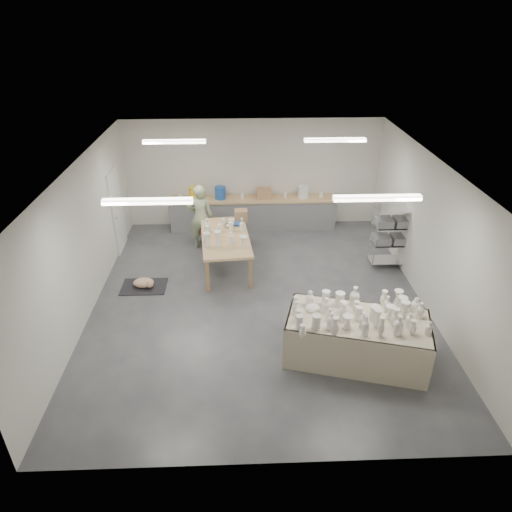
{
  "coord_description": "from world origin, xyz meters",
  "views": [
    {
      "loc": [
        -0.37,
        -8.15,
        5.62
      ],
      "look_at": [
        -0.06,
        0.09,
        1.05
      ],
      "focal_mm": 32.0,
      "sensor_mm": 36.0,
      "label": 1
    }
  ],
  "objects_px": {
    "work_table": "(226,235)",
    "potter": "(200,217)",
    "drying_table": "(357,337)",
    "red_stool": "(202,233)"
  },
  "relations": [
    {
      "from": "red_stool",
      "to": "drying_table",
      "type": "bearing_deg",
      "value": -57.25
    },
    {
      "from": "work_table",
      "to": "red_stool",
      "type": "relative_size",
      "value": 6.77
    },
    {
      "from": "work_table",
      "to": "potter",
      "type": "bearing_deg",
      "value": 119.07
    },
    {
      "from": "drying_table",
      "to": "potter",
      "type": "distance_m",
      "value": 5.39
    },
    {
      "from": "drying_table",
      "to": "red_stool",
      "type": "height_order",
      "value": "drying_table"
    },
    {
      "from": "potter",
      "to": "red_stool",
      "type": "distance_m",
      "value": 0.65
    },
    {
      "from": "drying_table",
      "to": "potter",
      "type": "xyz_separation_m",
      "value": [
        -3.03,
        4.44,
        0.38
      ]
    },
    {
      "from": "drying_table",
      "to": "potter",
      "type": "height_order",
      "value": "potter"
    },
    {
      "from": "potter",
      "to": "red_stool",
      "type": "relative_size",
      "value": 5.07
    },
    {
      "from": "red_stool",
      "to": "potter",
      "type": "bearing_deg",
      "value": -90.0
    }
  ]
}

